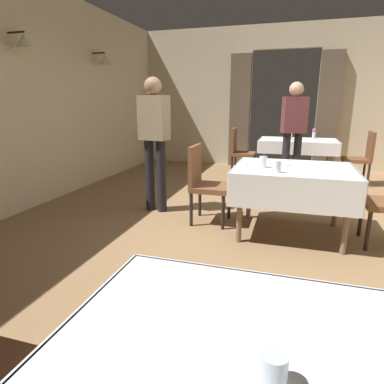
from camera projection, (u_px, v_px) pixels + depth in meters
name	position (u px, v px, depth m)	size (l,w,h in m)	color
ground	(261.00, 233.00, 3.69)	(10.08, 10.08, 0.00)	olive
wall_left	(13.00, 95.00, 4.18)	(0.49, 8.40, 3.00)	beige
wall_back	(283.00, 98.00, 7.15)	(6.40, 0.27, 3.00)	beige
dining_table_mid	(293.00, 177.00, 3.52)	(1.24, 1.02, 0.75)	#7A604C
dining_table_far	(298.00, 144.00, 6.12)	(1.40, 0.89, 0.75)	#7A604C
chair_mid_left	(204.00, 181.00, 3.92)	(0.44, 0.44, 0.93)	black
chair_far_left	(240.00, 150.00, 6.48)	(0.44, 0.44, 0.93)	black
chair_far_right	(362.00, 156.00, 5.76)	(0.44, 0.44, 0.93)	black
glass_near_b	(273.00, 371.00, 0.79)	(0.07, 0.07, 0.09)	silver
glass_mid_a	(263.00, 162.00, 3.47)	(0.08, 0.08, 0.12)	silver
glass_mid_b	(278.00, 167.00, 3.21)	(0.07, 0.07, 0.11)	silver
plate_mid_c	(282.00, 164.00, 3.65)	(0.21, 0.21, 0.01)	white
flower_vase_far	(314.00, 133.00, 6.11)	(0.07, 0.07, 0.20)	silver
glass_far_b	(290.00, 135.00, 6.25)	(0.07, 0.07, 0.11)	silver
plate_far_c	(292.00, 140.00, 5.91)	(0.23, 0.23, 0.01)	white
person_waiter_by_doorway	(154.00, 134.00, 4.21)	(0.39, 0.27, 1.72)	black
person_diner_standing_aside	(293.00, 128.00, 5.18)	(0.41, 0.31, 1.72)	black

